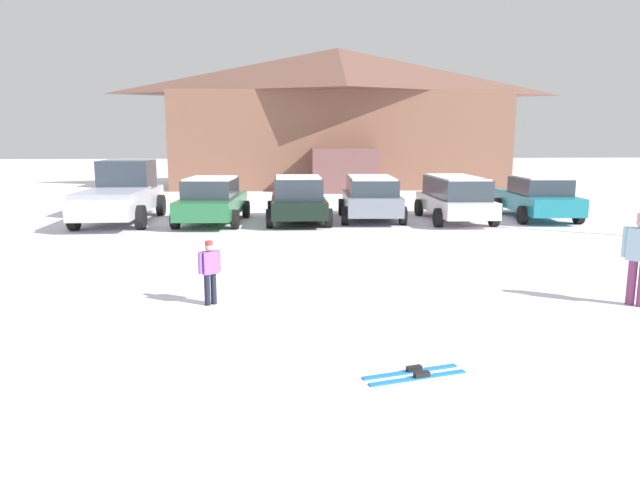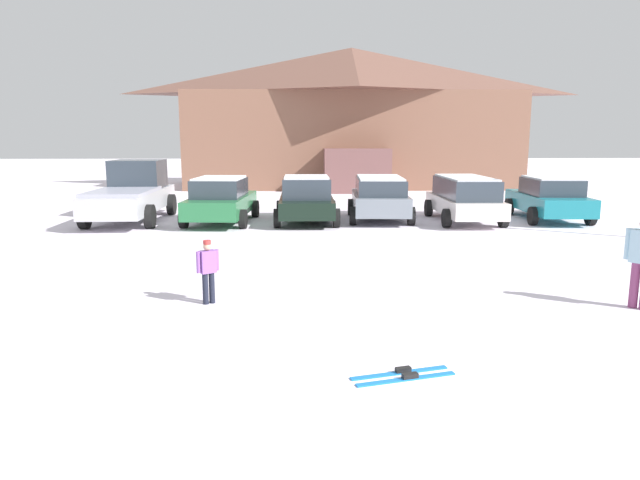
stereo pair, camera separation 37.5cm
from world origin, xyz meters
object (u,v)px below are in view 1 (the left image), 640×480
Objects in this scene: parked_white_suv at (455,197)px; skier_child_in_purple_jacket at (210,269)px; parked_teal_hatchback at (537,197)px; parked_black_sedan at (298,199)px; skier_adult_in_blue_parka at (640,254)px; pair_of_skis at (415,374)px; parked_green_coupe at (212,200)px; ski_lodge at (338,117)px; pickup_truck at (122,194)px; parked_grey_wagon at (371,196)px.

parked_white_suv is 4.01× the size of skier_child_in_purple_jacket.
skier_child_in_purple_jacket is at bearing -127.04° from parked_white_suv.
parked_teal_hatchback is 3.88× the size of skier_child_in_purple_jacket.
skier_adult_in_blue_parka is at bearing -62.04° from parked_black_sedan.
skier_adult_in_blue_parka is 1.23× the size of pair_of_skis.
skier_adult_in_blue_parka reaches higher than parked_green_coupe.
ski_lodge is at bearing 86.07° from pair_of_skis.
parked_black_sedan reaches higher than skier_child_in_purple_jacket.
pickup_truck reaches higher than pair_of_skis.
parked_white_suv is at bearing 52.96° from skier_child_in_purple_jacket.
parked_white_suv reaches higher than parked_teal_hatchback.
ski_lodge is 4.51× the size of parked_teal_hatchback.
parked_teal_hatchback is 15.79m from pair_of_skis.
parked_black_sedan reaches higher than parked_grey_wagon.
parked_green_coupe reaches higher than skier_child_in_purple_jacket.
pickup_truck reaches higher than skier_child_in_purple_jacket.
skier_child_in_purple_jacket is at bearing -83.85° from parked_green_coupe.
parked_grey_wagon is at bearing 10.30° from parked_black_sedan.
pair_of_skis is at bearing -85.68° from parked_black_sedan.
ski_lodge is at bearing 79.27° from parked_black_sedan.
pair_of_skis is (7.32, -14.22, -0.97)m from pickup_truck.
ski_lodge is 12.19× the size of skier_adult_in_blue_parka.
parked_grey_wagon is 11.55m from skier_adult_in_blue_parka.
skier_adult_in_blue_parka is (8.68, -10.72, 0.12)m from parked_green_coupe.
ski_lodge is 3.46× the size of pickup_truck.
parked_green_coupe is at bearing -175.59° from parked_grey_wagon.
parked_green_coupe is 1.12× the size of parked_black_sedan.
parked_teal_hatchback is at bearing 60.18° from pair_of_skis.
parked_grey_wagon is (2.67, 0.49, 0.04)m from parked_black_sedan.
parked_grey_wagon is at bearing 178.05° from parked_teal_hatchback.
ski_lodge reaches higher than parked_teal_hatchback.
ski_lodge is 26.79m from skier_child_in_purple_jacket.
parked_teal_hatchback is at bearing 5.47° from parked_white_suv.
ski_lodge is 17.42m from parked_green_coupe.
parked_teal_hatchback is (8.86, 0.28, -0.02)m from parked_black_sedan.
parked_black_sedan is at bearing -100.73° from ski_lodge.
ski_lodge is 4.36× the size of parked_white_suv.
skier_adult_in_blue_parka is (5.67, -10.67, 0.11)m from parked_black_sedan.
parked_teal_hatchback is 0.77× the size of pickup_truck.
parked_black_sedan is 0.91× the size of parked_teal_hatchback.
parked_green_coupe is at bearing 179.12° from parked_black_sedan.
parked_black_sedan is 0.88× the size of parked_white_suv.
ski_lodge is 29.80m from pair_of_skis.
parked_teal_hatchback is at bearing -2.02° from pickup_truck.
parked_teal_hatchback reaches higher than pair_of_skis.
parked_white_suv is at bearing 90.11° from skier_adult_in_blue_parka.
parked_teal_hatchback is (3.21, 0.31, -0.07)m from parked_white_suv.
ski_lodge is 16.61m from parked_white_suv.
parked_green_coupe reaches higher than parked_white_suv.
parked_grey_wagon is at bearing 66.46° from skier_child_in_purple_jacket.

